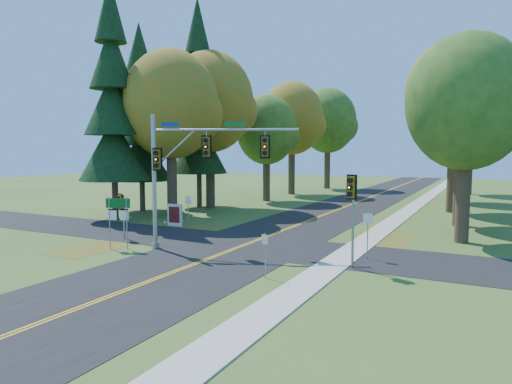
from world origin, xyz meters
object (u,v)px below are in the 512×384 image
at_px(traffic_mast, 189,163).
at_px(east_signal_pole, 352,198).
at_px(info_kiosk, 175,215).
at_px(route_sign_cluster, 118,212).

xyz_separation_m(traffic_mast, east_signal_pole, (9.40, -0.09, -1.51)).
bearing_deg(info_kiosk, traffic_mast, -51.45).
height_order(route_sign_cluster, info_kiosk, route_sign_cluster).
bearing_deg(route_sign_cluster, traffic_mast, 1.55).
bearing_deg(east_signal_pole, route_sign_cluster, -163.87).
bearing_deg(traffic_mast, route_sign_cluster, -175.73).
xyz_separation_m(east_signal_pole, info_kiosk, (-15.21, 6.23, -2.62)).
distance_m(traffic_mast, route_sign_cluster, 5.03).
height_order(traffic_mast, east_signal_pole, traffic_mast).
bearing_deg(traffic_mast, east_signal_pole, -22.21).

